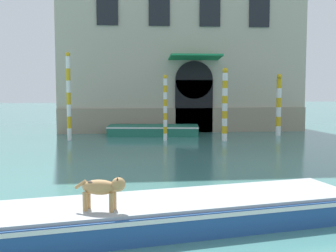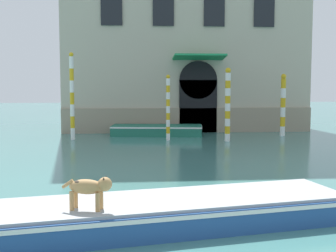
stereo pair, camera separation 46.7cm
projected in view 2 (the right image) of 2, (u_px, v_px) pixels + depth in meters
boat_foreground at (141, 213)px, 9.22m from camera, size 8.93×3.65×0.56m
dog_on_deck at (90, 187)px, 8.48m from camera, size 0.93×0.43×0.63m
boat_moored_near_palazzo at (157, 130)px, 24.96m from camera, size 4.98×2.35×0.54m
mooring_pole_0 at (72, 96)px, 22.93m from camera, size 0.22×0.22×4.29m
mooring_pole_1 at (168, 107)px, 22.81m from camera, size 0.19×0.19×3.20m
mooring_pole_2 at (228, 104)px, 22.46m from camera, size 0.27×0.27×3.53m
mooring_pole_3 at (283, 105)px, 24.64m from camera, size 0.27×0.27×3.27m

